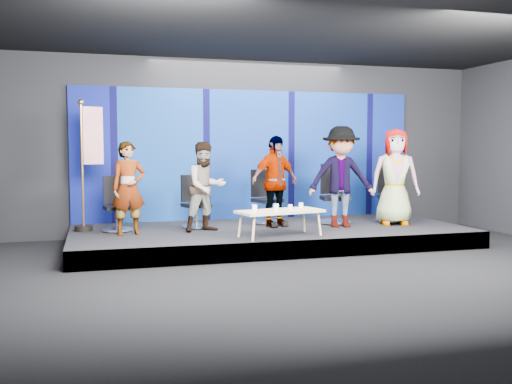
# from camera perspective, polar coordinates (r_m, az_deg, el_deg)

# --- Properties ---
(ground) EXTENTS (10.00, 10.00, 0.00)m
(ground) POSITION_cam_1_polar(r_m,az_deg,el_deg) (8.07, 6.85, -8.04)
(ground) COLOR black
(ground) RESTS_ON ground
(room_walls) EXTENTS (10.02, 8.02, 3.51)m
(room_walls) POSITION_cam_1_polar(r_m,az_deg,el_deg) (7.91, 7.02, 9.41)
(room_walls) COLOR black
(room_walls) RESTS_ON ground
(riser) EXTENTS (7.00, 3.00, 0.30)m
(riser) POSITION_cam_1_polar(r_m,az_deg,el_deg) (10.35, 1.47, -4.40)
(riser) COLOR black
(riser) RESTS_ON ground
(backdrop) EXTENTS (7.00, 0.08, 2.60)m
(backdrop) POSITION_cam_1_polar(r_m,az_deg,el_deg) (11.62, -0.66, 3.74)
(backdrop) COLOR #09085F
(backdrop) RESTS_ON riser
(chair_a) EXTENTS (0.61, 0.61, 0.96)m
(chair_a) POSITION_cam_1_polar(r_m,az_deg,el_deg) (10.16, -13.74, -2.06)
(chair_a) COLOR silver
(chair_a) RESTS_ON riser
(panelist_a) EXTENTS (0.61, 0.45, 1.55)m
(panelist_a) POSITION_cam_1_polar(r_m,az_deg,el_deg) (9.66, -12.63, 0.37)
(panelist_a) COLOR black
(panelist_a) RESTS_ON riser
(chair_b) EXTENTS (0.66, 0.66, 0.95)m
(chair_b) POSITION_cam_1_polar(r_m,az_deg,el_deg) (10.34, -6.10, -1.85)
(chair_b) COLOR silver
(chair_b) RESTS_ON riser
(panelist_b) EXTENTS (0.88, 0.77, 1.54)m
(panelist_b) POSITION_cam_1_polar(r_m,az_deg,el_deg) (9.84, -5.06, 0.52)
(panelist_b) COLOR black
(panelist_b) RESTS_ON riser
(chair_c) EXTENTS (0.73, 0.73, 1.03)m
(chair_c) POSITION_cam_1_polar(r_m,az_deg,el_deg) (10.90, 0.98, -1.37)
(chair_c) COLOR silver
(chair_c) RESTS_ON riser
(panelist_c) EXTENTS (1.05, 0.69, 1.66)m
(panelist_c) POSITION_cam_1_polar(r_m,az_deg,el_deg) (10.39, 1.88, 1.07)
(panelist_c) COLOR black
(panelist_c) RESTS_ON riser
(chair_d) EXTENTS (0.75, 0.75, 1.13)m
(chair_d) POSITION_cam_1_polar(r_m,az_deg,el_deg) (10.99, 7.85, -1.19)
(chair_d) COLOR silver
(chair_d) RESTS_ON riser
(panelist_d) EXTENTS (1.29, 0.90, 1.83)m
(panelist_d) POSITION_cam_1_polar(r_m,az_deg,el_deg) (10.46, 8.50, 1.51)
(panelist_d) COLOR black
(panelist_d) RESTS_ON riser
(chair_e) EXTENTS (0.80, 0.80, 1.11)m
(chair_e) POSITION_cam_1_polar(r_m,az_deg,el_deg) (11.51, 13.34, -1.05)
(chair_e) COLOR silver
(chair_e) RESTS_ON riser
(panelist_e) EXTENTS (1.02, 0.83, 1.80)m
(panelist_e) POSITION_cam_1_polar(r_m,az_deg,el_deg) (10.97, 13.74, 1.48)
(panelist_e) COLOR black
(panelist_e) RESTS_ON riser
(coffee_table) EXTENTS (1.50, 0.88, 0.43)m
(coffee_table) POSITION_cam_1_polar(r_m,az_deg,el_deg) (9.28, 2.42, -2.02)
(coffee_table) COLOR tan
(coffee_table) RESTS_ON riser
(mug_a) EXTENTS (0.08, 0.08, 0.10)m
(mug_a) POSITION_cam_1_polar(r_m,az_deg,el_deg) (9.15, -0.15, -1.59)
(mug_a) COLOR silver
(mug_a) RESTS_ON coffee_table
(mug_b) EXTENTS (0.08, 0.08, 0.10)m
(mug_b) POSITION_cam_1_polar(r_m,az_deg,el_deg) (9.11, 2.03, -1.61)
(mug_b) COLOR silver
(mug_b) RESTS_ON coffee_table
(mug_c) EXTENTS (0.08, 0.08, 0.10)m
(mug_c) POSITION_cam_1_polar(r_m,az_deg,el_deg) (9.30, 2.04, -1.49)
(mug_c) COLOR silver
(mug_c) RESTS_ON coffee_table
(mug_d) EXTENTS (0.07, 0.07, 0.09)m
(mug_d) POSITION_cam_1_polar(r_m,az_deg,el_deg) (9.34, 3.45, -1.51)
(mug_d) COLOR silver
(mug_d) RESTS_ON coffee_table
(mug_e) EXTENTS (0.07, 0.07, 0.09)m
(mug_e) POSITION_cam_1_polar(r_m,az_deg,el_deg) (9.61, 4.52, -1.34)
(mug_e) COLOR silver
(mug_e) RESTS_ON coffee_table
(flag_stand) EXTENTS (0.51, 0.30, 2.27)m
(flag_stand) POSITION_cam_1_polar(r_m,az_deg,el_deg) (10.29, -16.38, 2.93)
(flag_stand) COLOR black
(flag_stand) RESTS_ON riser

